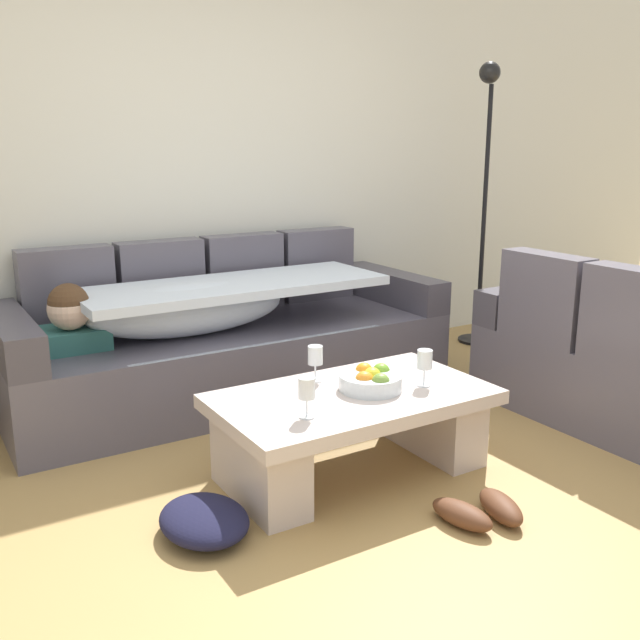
{
  "coord_description": "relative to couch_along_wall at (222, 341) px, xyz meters",
  "views": [
    {
      "loc": [
        -1.6,
        -1.99,
        1.44
      ],
      "look_at": [
        0.24,
        1.0,
        0.55
      ],
      "focal_mm": 39.6,
      "sensor_mm": 36.0,
      "label": 1
    }
  ],
  "objects": [
    {
      "name": "crumpled_garment",
      "position": [
        -0.68,
        -1.36,
        -0.27
      ],
      "size": [
        0.34,
        0.42,
        0.12
      ],
      "primitive_type": "ellipsoid",
      "rotation": [
        0.0,
        0.0,
        1.63
      ],
      "color": "#191933",
      "rests_on": "ground_plane"
    },
    {
      "name": "fruit_bowl",
      "position": [
        0.17,
        -1.23,
        0.09
      ],
      "size": [
        0.28,
        0.28,
        0.1
      ],
      "color": "silver",
      "rests_on": "coffee_table"
    },
    {
      "name": "pair_of_shoes",
      "position": [
        0.27,
        -1.83,
        -0.28
      ],
      "size": [
        0.35,
        0.33,
        0.09
      ],
      "color": "#59331E",
      "rests_on": "ground_plane"
    },
    {
      "name": "back_wall",
      "position": [
        0.04,
        0.52,
        1.02
      ],
      "size": [
        9.0,
        0.1,
        2.7
      ],
      "primitive_type": "cube",
      "color": "silver",
      "rests_on": "ground_plane"
    },
    {
      "name": "coffee_table",
      "position": [
        0.08,
        -1.22,
        -0.09
      ],
      "size": [
        1.2,
        0.68,
        0.38
      ],
      "color": "beige",
      "rests_on": "ground_plane"
    },
    {
      "name": "wine_glass_far_back",
      "position": [
        0.02,
        -1.01,
        0.17
      ],
      "size": [
        0.07,
        0.07,
        0.17
      ],
      "color": "silver",
      "rests_on": "coffee_table"
    },
    {
      "name": "couch_along_wall",
      "position": [
        0.0,
        0.0,
        0.0
      ],
      "size": [
        2.49,
        0.92,
        0.88
      ],
      "color": "#56515E",
      "rests_on": "ground_plane"
    },
    {
      "name": "wine_glass_near_right",
      "position": [
        0.4,
        -1.31,
        0.17
      ],
      "size": [
        0.07,
        0.07,
        0.17
      ],
      "color": "silver",
      "rests_on": "coffee_table"
    },
    {
      "name": "ground_plane",
      "position": [
        0.04,
        -1.63,
        -0.33
      ],
      "size": [
        14.0,
        14.0,
        0.0
      ],
      "primitive_type": "plane",
      "color": "#A9844B"
    },
    {
      "name": "wine_glass_near_left",
      "position": [
        -0.24,
        -1.36,
        0.17
      ],
      "size": [
        0.07,
        0.07,
        0.17
      ],
      "color": "silver",
      "rests_on": "coffee_table"
    },
    {
      "name": "floor_lamp",
      "position": [
        2.02,
        0.03,
        0.79
      ],
      "size": [
        0.33,
        0.31,
        1.95
      ],
      "color": "black",
      "rests_on": "ground_plane"
    }
  ]
}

